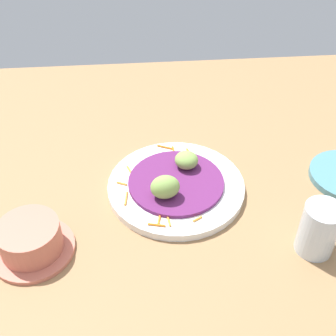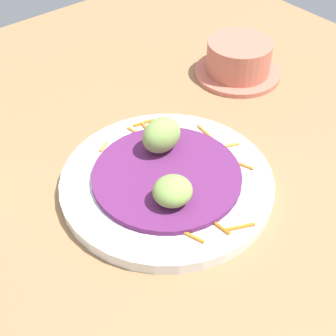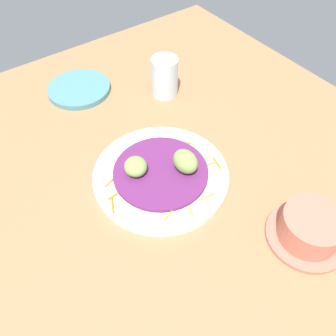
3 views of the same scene
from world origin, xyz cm
name	(u,v)px [view 1 (image 1 of 3)]	position (x,y,z in cm)	size (l,w,h in cm)	color
table_surface	(178,190)	(0.00, 0.00, 1.00)	(110.00, 110.00, 2.00)	#936D47
main_plate	(176,187)	(-0.51, -0.78, 2.81)	(27.20, 27.20, 1.61)	white
cabbage_bed	(176,182)	(-0.51, -0.78, 4.00)	(19.00, 19.00, 0.78)	#60235B
carrot_garnish	(158,185)	(-4.09, -1.06, 3.81)	(16.40, 23.99, 0.40)	orange
guac_scoop_left	(165,187)	(-3.03, -4.90, 6.72)	(4.26, 5.54, 4.66)	#84A851
guac_scoop_center	(186,160)	(2.01, 3.35, 6.11)	(4.48, 4.76, 3.43)	#84A851
terracotta_bowl	(31,240)	(-26.70, -13.91, 4.77)	(14.34, 14.34, 6.06)	#C66B56
water_glass	(319,229)	(21.74, -17.67, 6.88)	(6.49, 6.49, 9.77)	silver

